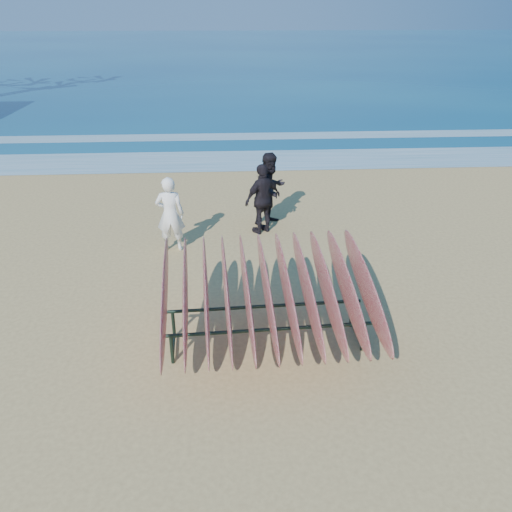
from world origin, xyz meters
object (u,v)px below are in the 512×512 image
object	(u,v)px
person_dark_b	(263,199)
person_white	(170,214)
surfboard_rack	(267,293)
person_dark_a	(271,189)

from	to	relation	value
person_dark_b	person_white	bearing A→B (deg)	-11.46
surfboard_rack	person_dark_a	xyz separation A→B (m)	(0.48, 4.92, -0.07)
person_dark_a	surfboard_rack	bearing A→B (deg)	-135.04
person_dark_a	person_dark_b	distance (m)	0.59
person_white	person_dark_a	xyz separation A→B (m)	(2.29, 1.36, 0.05)
person_dark_a	person_dark_b	size ratio (longest dim) A/B	1.07
surfboard_rack	person_dark_a	size ratio (longest dim) A/B	1.86
person_dark_a	person_dark_b	bearing A→B (deg)	-152.74
person_white	person_dark_b	xyz separation A→B (m)	(2.06, 0.83, -0.00)
surfboard_rack	person_white	size ratio (longest dim) A/B	1.98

